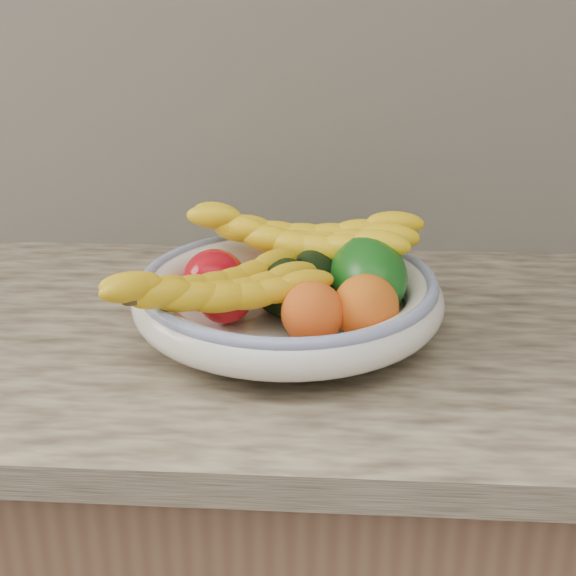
# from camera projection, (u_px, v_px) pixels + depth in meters

# --- Properties ---
(fruit_bowl) EXTENTS (0.39, 0.39, 0.08)m
(fruit_bowl) POSITION_uv_depth(u_px,v_px,m) (288.00, 296.00, 1.01)
(fruit_bowl) COLOR silver
(fruit_bowl) RESTS_ON kitchen_counter
(clementine_back_left) EXTENTS (0.05, 0.05, 0.05)m
(clementine_back_left) POSITION_uv_depth(u_px,v_px,m) (279.00, 265.00, 1.10)
(clementine_back_left) COLOR #FF6A05
(clementine_back_left) RESTS_ON fruit_bowl
(clementine_back_right) EXTENTS (0.06, 0.06, 0.05)m
(clementine_back_right) POSITION_uv_depth(u_px,v_px,m) (305.00, 259.00, 1.12)
(clementine_back_right) COLOR #FF5E05
(clementine_back_right) RESTS_ON fruit_bowl
(clementine_back_mid) EXTENTS (0.06, 0.06, 0.05)m
(clementine_back_mid) POSITION_uv_depth(u_px,v_px,m) (279.00, 269.00, 1.08)
(clementine_back_mid) COLOR orange
(clementine_back_mid) RESTS_ON fruit_bowl
(tomato_left) EXTENTS (0.11, 0.11, 0.07)m
(tomato_left) POSITION_uv_depth(u_px,v_px,m) (214.00, 278.00, 1.03)
(tomato_left) COLOR #B40813
(tomato_left) RESTS_ON fruit_bowl
(tomato_near_left) EXTENTS (0.07, 0.07, 0.06)m
(tomato_near_left) POSITION_uv_depth(u_px,v_px,m) (225.00, 299.00, 0.97)
(tomato_near_left) COLOR red
(tomato_near_left) RESTS_ON fruit_bowl
(avocado_center) EXTENTS (0.12, 0.13, 0.07)m
(avocado_center) POSITION_uv_depth(u_px,v_px,m) (283.00, 287.00, 1.00)
(avocado_center) COLOR black
(avocado_center) RESTS_ON fruit_bowl
(avocado_right) EXTENTS (0.10, 0.11, 0.07)m
(avocado_right) POSITION_uv_depth(u_px,v_px,m) (317.00, 272.00, 1.04)
(avocado_right) COLOR black
(avocado_right) RESTS_ON fruit_bowl
(green_mango) EXTENTS (0.15, 0.17, 0.12)m
(green_mango) POSITION_uv_depth(u_px,v_px,m) (368.00, 275.00, 1.00)
(green_mango) COLOR #0E4C10
(green_mango) RESTS_ON fruit_bowl
(peach_front) EXTENTS (0.09, 0.09, 0.07)m
(peach_front) POSITION_uv_depth(u_px,v_px,m) (313.00, 313.00, 0.92)
(peach_front) COLOR orange
(peach_front) RESTS_ON fruit_bowl
(peach_right) EXTENTS (0.08, 0.08, 0.08)m
(peach_right) POSITION_uv_depth(u_px,v_px,m) (366.00, 307.00, 0.93)
(peach_right) COLOR orange
(peach_right) RESTS_ON fruit_bowl
(banana_bunch_back) EXTENTS (0.36, 0.20, 0.10)m
(banana_bunch_back) POSITION_uv_depth(u_px,v_px,m) (299.00, 244.00, 1.07)
(banana_bunch_back) COLOR yellow
(banana_bunch_back) RESTS_ON fruit_bowl
(banana_bunch_front) EXTENTS (0.30, 0.24, 0.08)m
(banana_bunch_front) POSITION_uv_depth(u_px,v_px,m) (215.00, 296.00, 0.93)
(banana_bunch_front) COLOR gold
(banana_bunch_front) RESTS_ON fruit_bowl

